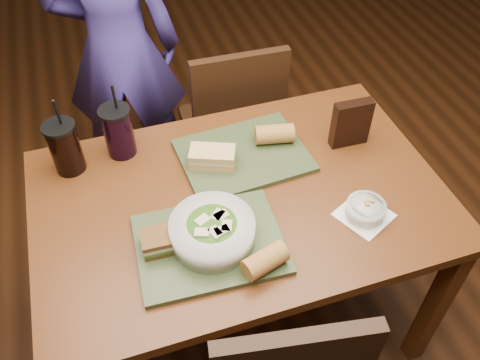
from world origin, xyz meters
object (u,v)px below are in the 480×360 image
Objects in this scene: tray_far at (243,156)px; sandwich_near at (163,240)px; soup_bowl at (365,210)px; cup_cola at (65,147)px; salad_bowl at (212,230)px; baguette_far at (274,134)px; chair_far at (233,123)px; chip_bag at (351,123)px; baguette_near at (265,261)px; dining_table at (240,214)px; cup_berry at (118,131)px; tray_near at (210,244)px; sandwich_far at (212,157)px; diner at (118,49)px.

sandwich_near is (-0.34, -0.30, 0.04)m from tray_far.
cup_cola reaches higher than soup_bowl.
baguette_far is (0.32, 0.34, -0.01)m from salad_bowl.
chip_bag is at bearing -62.61° from chair_far.
dining_table is at bearing 85.18° from baguette_near.
soup_bowl is at bearing -79.07° from chair_far.
sandwich_near is at bearing -84.09° from cup_berry.
dining_table is 1.43× the size of chair_far.
tray_near is 0.33m from sandwich_far.
chair_far reaches higher than baguette_near.
chair_far reaches higher than baguette_far.
salad_bowl is 0.86× the size of cup_cola.
sandwich_near reaches higher than dining_table.
chip_bag is (0.71, 0.26, 0.04)m from sandwich_near.
sandwich_far is 0.49m from chip_bag.
dining_table is 0.49m from chip_bag.
salad_bowl is (-0.31, -0.78, 0.30)m from chair_far.
baguette_near reaches higher than sandwich_near.
soup_bowl is (0.48, -0.04, 0.02)m from tray_near.
tray_far is at bearing -167.61° from baguette_far.
salad_bowl is 0.47m from baguette_far.
salad_bowl reaches higher than tray_near.
salad_bowl is 1.27× the size of soup_bowl.
salad_bowl is (0.01, 0.01, 0.05)m from tray_near.
cup_cola reaches higher than sandwich_far.
sandwich_near is at bearing -158.48° from chip_bag.
cup_cola reaches higher than salad_bowl.
cup_berry is at bearing 141.68° from soup_bowl.
dining_table is 0.41m from soup_bowl.
soup_bowl is 0.84m from cup_berry.
cup_berry is (-0.05, 0.46, 0.05)m from sandwich_near.
soup_bowl is at bearing -30.67° from dining_table.
chip_bag is at bearing 72.16° from soup_bowl.
soup_bowl is 0.68× the size of cup_berry.
salad_bowl reaches higher than baguette_far.
tray_far is at bearing -103.27° from chair_far.
baguette_near is 0.44× the size of cup_cola.
chair_far reaches higher than salad_bowl.
chip_bag is at bearing -3.19° from sandwich_far.
chair_far is 2.17× the size of tray_near.
chair_far reaches higher than tray_far.
tray_far is 1.71× the size of salad_bowl.
cup_berry is at bearing 95.91° from sandwich_near.
diner reaches higher than tray_far.
sandwich_near is at bearing 99.25° from diner.
salad_bowl reaches higher than baguette_near.
tray_far is 0.45m from sandwich_near.
tray_far is (0.21, 0.33, 0.00)m from tray_near.
chair_far is 0.60m from sandwich_far.
chair_far is at bearing 119.11° from chip_bag.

